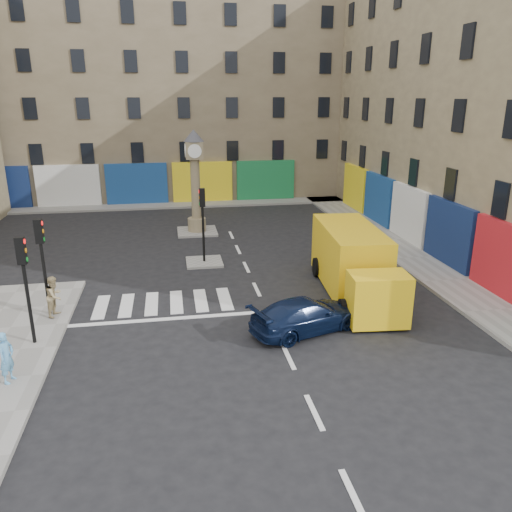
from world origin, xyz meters
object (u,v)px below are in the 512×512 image
object	(u,v)px
traffic_light_left_near	(24,274)
traffic_light_left_far	(42,252)
traffic_light_island	(203,213)
navy_sedan	(306,315)
pedestrian_blue	(6,357)
pedestrian_tan	(55,296)
clock_pillar	(195,175)
yellow_van	(354,263)

from	to	relation	value
traffic_light_left_near	traffic_light_left_far	xyz separation A→B (m)	(0.00, 2.40, 0.00)
traffic_light_island	navy_sedan	xyz separation A→B (m)	(3.06, -8.24, -1.98)
pedestrian_blue	pedestrian_tan	world-z (taller)	pedestrian_blue
traffic_light_left_far	clock_pillar	size ratio (longest dim) A/B	0.61
traffic_light_island	yellow_van	bearing A→B (deg)	-39.75
traffic_light_left_near	navy_sedan	bearing A→B (deg)	-2.68
traffic_light_left_near	traffic_light_left_far	size ratio (longest dim) A/B	1.00
yellow_van	pedestrian_blue	distance (m)	13.48
traffic_light_left_near	traffic_light_island	xyz separation A→B (m)	(6.30, 7.80, -0.03)
traffic_light_left_far	pedestrian_blue	size ratio (longest dim) A/B	2.35
yellow_van	pedestrian_tan	world-z (taller)	yellow_van
clock_pillar	pedestrian_blue	world-z (taller)	clock_pillar
traffic_light_island	pedestrian_tan	bearing A→B (deg)	-136.76
traffic_light_left_far	navy_sedan	bearing A→B (deg)	-16.87
traffic_light_left_near	navy_sedan	distance (m)	9.58
traffic_light_island	clock_pillar	world-z (taller)	clock_pillar
traffic_light_left_far	traffic_light_island	bearing A→B (deg)	40.60
clock_pillar	pedestrian_tan	bearing A→B (deg)	-117.28
clock_pillar	navy_sedan	distance (m)	14.85
traffic_light_left_near	pedestrian_tan	world-z (taller)	traffic_light_left_near
navy_sedan	clock_pillar	bearing A→B (deg)	-7.47
clock_pillar	yellow_van	distance (m)	12.72
traffic_light_island	pedestrian_blue	world-z (taller)	traffic_light_island
pedestrian_blue	navy_sedan	bearing A→B (deg)	-61.57
traffic_light_left_far	clock_pillar	bearing A→B (deg)	61.06
clock_pillar	yellow_van	bearing A→B (deg)	-61.34
navy_sedan	pedestrian_blue	distance (m)	9.68
yellow_van	pedestrian_tan	size ratio (longest dim) A/B	4.86
clock_pillar	yellow_van	size ratio (longest dim) A/B	0.81
traffic_light_island	clock_pillar	distance (m)	6.07
traffic_light_left_near	navy_sedan	world-z (taller)	traffic_light_left_near
traffic_light_left_far	navy_sedan	size ratio (longest dim) A/B	0.88
traffic_light_left_far	pedestrian_blue	world-z (taller)	traffic_light_left_far
traffic_light_left_near	traffic_light_island	distance (m)	10.03
navy_sedan	yellow_van	xyz separation A→B (m)	(2.95, 3.24, 0.73)
traffic_light_left_far	navy_sedan	xyz separation A→B (m)	(9.36, -2.84, -2.01)
traffic_light_left_near	clock_pillar	bearing A→B (deg)	65.45
navy_sedan	yellow_van	distance (m)	4.44
pedestrian_tan	pedestrian_blue	bearing A→B (deg)	-168.48
traffic_light_island	navy_sedan	bearing A→B (deg)	-69.61
traffic_light_left_near	traffic_light_left_far	distance (m)	2.40
traffic_light_left_far	clock_pillar	xyz separation A→B (m)	(6.30, 11.40, 0.93)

